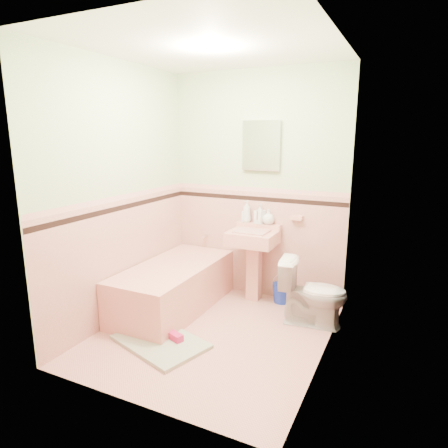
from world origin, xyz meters
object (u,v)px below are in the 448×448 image
at_px(soap_bottle_left, 247,211).
at_px(toilet, 313,293).
at_px(bathtub, 174,288).
at_px(shoe, 175,337).
at_px(medicine_cabinet, 261,146).
at_px(soap_bottle_right, 269,217).
at_px(soap_bottle_mid, 260,214).
at_px(bucket, 282,293).
at_px(sink, 252,267).

xyz_separation_m(soap_bottle_left, toilet, (0.88, -0.44, -0.65)).
xyz_separation_m(bathtub, toilet, (1.41, 0.27, 0.10)).
bearing_deg(bathtub, shoe, -56.56).
height_order(medicine_cabinet, toilet, medicine_cabinet).
height_order(medicine_cabinet, soap_bottle_right, medicine_cabinet).
height_order(soap_bottle_mid, bucket, soap_bottle_mid).
relative_size(bathtub, medicine_cabinet, 2.83).
bearing_deg(shoe, bucket, 85.24).
height_order(soap_bottle_mid, soap_bottle_right, soap_bottle_mid).
distance_m(soap_bottle_mid, toilet, 1.06).
relative_size(bathtub, soap_bottle_mid, 6.86).
relative_size(medicine_cabinet, soap_bottle_right, 3.18).
bearing_deg(medicine_cabinet, sink, -90.00).
bearing_deg(bathtub, toilet, 10.92).
relative_size(toilet, bucket, 3.05).
bearing_deg(bucket, toilet, -41.29).
bearing_deg(shoe, soap_bottle_mid, 98.21).
distance_m(sink, toilet, 0.78).
relative_size(soap_bottle_left, toilet, 0.38).
bearing_deg(toilet, sink, 64.44).
xyz_separation_m(soap_bottle_mid, bucket, (0.30, -0.07, -0.86)).
distance_m(bathtub, bucket, 1.19).
bearing_deg(toilet, soap_bottle_left, 57.32).
bearing_deg(soap_bottle_left, medicine_cabinet, 11.63).
relative_size(bathtub, soap_bottle_left, 6.14).
height_order(medicine_cabinet, soap_bottle_mid, medicine_cabinet).
bearing_deg(toilet, medicine_cabinet, 51.27).
bearing_deg(soap_bottle_left, bucket, -8.62).
bearing_deg(medicine_cabinet, soap_bottle_left, -168.37).
bearing_deg(soap_bottle_right, medicine_cabinet, 165.12).
distance_m(bathtub, shoe, 0.76).
bearing_deg(medicine_cabinet, shoe, -101.23).
xyz_separation_m(soap_bottle_mid, shoe, (-0.28, -1.33, -0.90)).
bearing_deg(toilet, bucket, 42.43).
height_order(soap_bottle_right, toilet, soap_bottle_right).
relative_size(toilet, shoe, 4.23).
distance_m(soap_bottle_left, toilet, 1.18).
relative_size(sink, soap_bottle_mid, 3.65).
xyz_separation_m(soap_bottle_left, soap_bottle_right, (0.26, 0.00, -0.04)).
distance_m(medicine_cabinet, toilet, 1.63).
height_order(sink, medicine_cabinet, medicine_cabinet).
bearing_deg(soap_bottle_left, shoe, -95.34).
xyz_separation_m(toilet, shoe, (-1.00, -0.89, -0.26)).
bearing_deg(bathtub, bucket, 32.70).
height_order(toilet, bucket, toilet).
xyz_separation_m(sink, soap_bottle_mid, (0.01, 0.18, 0.56)).
relative_size(sink, medicine_cabinet, 1.51).
height_order(sink, bucket, sink).
bearing_deg(soap_bottle_mid, soap_bottle_left, 180.00).
bearing_deg(soap_bottle_right, sink, -122.10).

